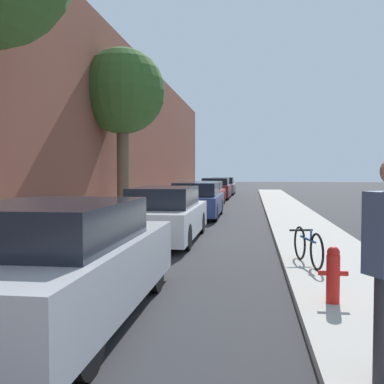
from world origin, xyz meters
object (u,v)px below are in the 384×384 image
Objects in this scene: parked_car_silver at (59,264)px; parked_car_navy at (197,201)px; parked_car_red at (207,194)px; bicycle at (308,246)px; parked_car_grey at (223,186)px; parked_car_maroon at (216,189)px; parked_car_white at (166,215)px; street_tree_far at (122,93)px; fire_hydrant at (333,274)px.

parked_car_silver is 1.04× the size of parked_car_navy.
parked_car_red reaches higher than bicycle.
parked_car_maroon is at bearing -91.10° from parked_car_grey.
parked_car_grey is (-0.11, 17.48, -0.02)m from parked_car_navy.
parked_car_navy is 2.88× the size of bicycle.
street_tree_far is (-2.27, 3.90, 3.86)m from parked_car_white.
fire_hydrant is (3.32, 0.80, -0.21)m from parked_car_silver.
parked_car_red is 0.93× the size of parked_car_maroon.
parked_car_white is at bearing 123.23° from bicycle.
parked_car_grey is 0.75× the size of street_tree_far.
fire_hydrant is (5.54, -9.50, -4.03)m from street_tree_far.
fire_hydrant is at bearing -81.84° from parked_car_maroon.
fire_hydrant is (3.26, -5.61, -0.17)m from parked_car_white.
parked_car_silver is 6.29× the size of fire_hydrant.
parked_car_navy is at bearing -88.99° from parked_car_maroon.
parked_car_navy is at bearing 89.20° from parked_car_silver.
parked_car_silver is 11.21m from street_tree_far.
parked_car_white is 5.94m from street_tree_far.
parked_car_navy is 6.06× the size of fire_hydrant.
parked_car_navy reaches higher than fire_hydrant.
parked_car_grey is at bearing 83.29° from street_tree_far.
parked_car_red is 15.46m from bicycle.
parked_car_maroon is 14.61m from street_tree_far.
parked_car_maroon is 21.30m from bicycle.
parked_car_navy reaches higher than parked_car_maroon.
parked_car_silver is 0.77× the size of street_tree_far.
parked_car_navy reaches higher than parked_car_red.
parked_car_maroon is (-0.04, 24.22, -0.05)m from parked_car_silver.
parked_car_silver is at bearing -89.85° from parked_car_red.
parked_car_maroon is at bearing 90.31° from parked_car_white.
parked_car_red is 2.67× the size of bicycle.
parked_car_grey is (0.11, 11.44, 0.01)m from parked_car_red.
parked_car_silver is at bearing -90.80° from parked_car_navy.
parked_car_grey reaches higher than bicycle.
fire_hydrant is (3.15, -11.45, -0.16)m from parked_car_navy.
parked_car_navy is 0.74× the size of street_tree_far.
street_tree_far is (-2.18, -13.91, 3.87)m from parked_car_maroon.
parked_car_white reaches higher than parked_car_red.
parked_car_white is 6.40× the size of fire_hydrant.
fire_hydrant is at bearing -59.81° from parked_car_white.
parked_car_white is 17.81m from parked_car_maroon.
fire_hydrant is (3.36, -23.42, -0.16)m from parked_car_maroon.
parked_car_navy is at bearing 39.11° from street_tree_far.
street_tree_far is at bearing 102.15° from parked_car_silver.
street_tree_far is at bearing 120.26° from parked_car_white.
parked_car_navy is at bearing -87.92° from parked_car_red.
parked_car_red is 17.80m from fire_hydrant.
bicycle is (3.23, -3.23, -0.21)m from parked_car_white.
parked_car_white reaches higher than parked_car_maroon.
parked_car_grey is (0.01, 23.32, -0.03)m from parked_car_white.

